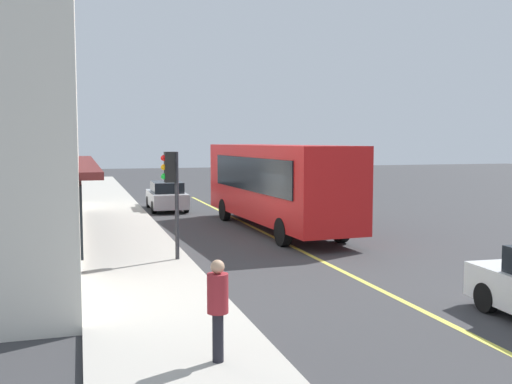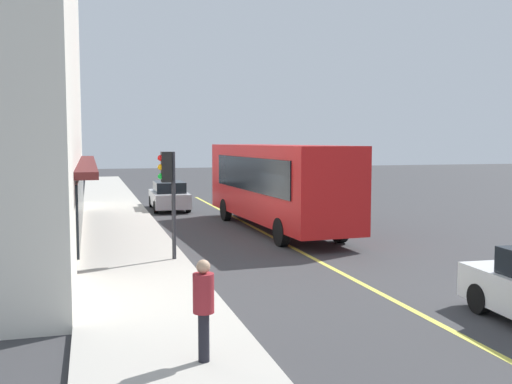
# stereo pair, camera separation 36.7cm
# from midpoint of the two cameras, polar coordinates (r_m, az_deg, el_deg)

# --- Properties ---
(ground) EXTENTS (120.00, 120.00, 0.00)m
(ground) POSITION_cam_midpoint_polar(r_m,az_deg,el_deg) (21.15, 3.23, -4.99)
(ground) COLOR #38383A
(sidewalk) EXTENTS (80.00, 3.16, 0.15)m
(sidewalk) POSITION_cam_midpoint_polar(r_m,az_deg,el_deg) (20.04, -11.80, -5.43)
(sidewalk) COLOR #B2ADA3
(sidewalk) RESTS_ON ground
(lane_centre_stripe) EXTENTS (36.00, 0.16, 0.01)m
(lane_centre_stripe) POSITION_cam_midpoint_polar(r_m,az_deg,el_deg) (21.15, 3.23, -4.98)
(lane_centre_stripe) COLOR #D8D14C
(lane_centre_stripe) RESTS_ON ground
(bus) EXTENTS (11.24, 3.07, 3.50)m
(bus) POSITION_cam_midpoint_polar(r_m,az_deg,el_deg) (23.97, 2.36, 0.97)
(bus) COLOR red
(bus) RESTS_ON ground
(traffic_light) EXTENTS (0.30, 0.52, 3.20)m
(traffic_light) POSITION_cam_midpoint_polar(r_m,az_deg,el_deg) (17.40, -7.98, 1.22)
(traffic_light) COLOR #2D2D33
(traffic_light) RESTS_ON sidewalk
(car_silver) EXTENTS (4.33, 1.93, 1.52)m
(car_silver) POSITION_cam_midpoint_polar(r_m,az_deg,el_deg) (31.44, -8.15, -0.39)
(car_silver) COLOR #B7BABF
(car_silver) RESTS_ON ground
(car_black) EXTENTS (4.35, 1.96, 1.52)m
(car_black) POSITION_cam_midpoint_polar(r_m,az_deg,el_deg) (33.94, 0.76, 0.05)
(car_black) COLOR black
(car_black) RESTS_ON ground
(pedestrian_by_curb) EXTENTS (0.34, 0.34, 1.65)m
(pedestrian_by_curb) POSITION_cam_midpoint_polar(r_m,az_deg,el_deg) (9.43, -4.01, -10.55)
(pedestrian_by_curb) COLOR black
(pedestrian_by_curb) RESTS_ON sidewalk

